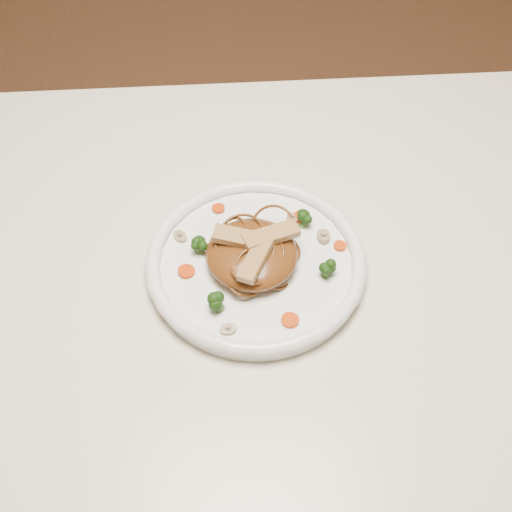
{
  "coord_description": "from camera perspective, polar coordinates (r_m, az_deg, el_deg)",
  "views": [
    {
      "loc": [
        -0.03,
        -0.59,
        1.52
      ],
      "look_at": [
        0.01,
        -0.0,
        0.78
      ],
      "focal_mm": 50.07,
      "sensor_mm": 36.0,
      "label": 1
    }
  ],
  "objects": [
    {
      "name": "mushroom_1",
      "position": [
        0.99,
        5.41,
        1.58
      ],
      "size": [
        0.03,
        0.03,
        0.01
      ],
      "primitive_type": "cylinder",
      "rotation": [
        0.0,
        0.0,
        1.54
      ],
      "color": "tan",
      "rests_on": "plate"
    },
    {
      "name": "broccoli_0",
      "position": [
        0.99,
        3.82,
        3.06
      ],
      "size": [
        0.03,
        0.03,
        0.03
      ],
      "primitive_type": null,
      "rotation": [
        0.0,
        0.0,
        0.2
      ],
      "color": "#17370B",
      "rests_on": "plate"
    },
    {
      "name": "plate",
      "position": [
        0.96,
        0.0,
        -0.81
      ],
      "size": [
        0.33,
        0.33,
        0.02
      ],
      "primitive_type": "cylinder",
      "rotation": [
        0.0,
        0.0,
        -0.14
      ],
      "color": "white",
      "rests_on": "table"
    },
    {
      "name": "broccoli_2",
      "position": [
        0.9,
        -2.97,
        -3.63
      ],
      "size": [
        0.03,
        0.03,
        0.03
      ],
      "primitive_type": null,
      "rotation": [
        0.0,
        0.0,
        -0.23
      ],
      "color": "#17370B",
      "rests_on": "plate"
    },
    {
      "name": "mushroom_0",
      "position": [
        0.89,
        -2.24,
        -5.86
      ],
      "size": [
        0.03,
        0.03,
        0.01
      ],
      "primitive_type": "cylinder",
      "rotation": [
        0.0,
        0.0,
        0.19
      ],
      "color": "tan",
      "rests_on": "plate"
    },
    {
      "name": "chicken_a",
      "position": [
        0.93,
        1.2,
        1.66
      ],
      "size": [
        0.08,
        0.05,
        0.01
      ],
      "primitive_type": "cube",
      "rotation": [
        0.0,
        0.0,
        0.37
      ],
      "color": "tan",
      "rests_on": "noodle_mound"
    },
    {
      "name": "broccoli_3",
      "position": [
        0.94,
        5.64,
        -1.07
      ],
      "size": [
        0.02,
        0.02,
        0.03
      ],
      "primitive_type": null,
      "rotation": [
        0.0,
        0.0,
        0.05
      ],
      "color": "#17370B",
      "rests_on": "plate"
    },
    {
      "name": "carrot_1",
      "position": [
        0.95,
        -5.58,
        -1.23
      ],
      "size": [
        0.02,
        0.02,
        0.0
      ],
      "primitive_type": "cylinder",
      "rotation": [
        0.0,
        0.0,
        0.04
      ],
      "color": "red",
      "rests_on": "plate"
    },
    {
      "name": "mushroom_2",
      "position": [
        0.99,
        -6.08,
        1.57
      ],
      "size": [
        0.03,
        0.03,
        0.01
      ],
      "primitive_type": "cylinder",
      "rotation": [
        0.0,
        0.0,
        -0.86
      ],
      "color": "tan",
      "rests_on": "plate"
    },
    {
      "name": "broccoli_1",
      "position": [
        0.96,
        -4.55,
        1.01
      ],
      "size": [
        0.04,
        0.04,
        0.03
      ],
      "primitive_type": null,
      "rotation": [
        0.0,
        0.0,
        -0.43
      ],
      "color": "#17370B",
      "rests_on": "plate"
    },
    {
      "name": "mushroom_3",
      "position": [
        1.0,
        2.89,
        2.99
      ],
      "size": [
        0.02,
        0.02,
        0.01
      ],
      "primitive_type": "cylinder",
      "rotation": [
        0.0,
        0.0,
        1.69
      ],
      "color": "tan",
      "rests_on": "plate"
    },
    {
      "name": "carrot_4",
      "position": [
        0.9,
        2.73,
        -5.13
      ],
      "size": [
        0.02,
        0.02,
        0.0
      ],
      "primitive_type": "cylinder",
      "rotation": [
        0.0,
        0.0,
        -0.04
      ],
      "color": "red",
      "rests_on": "plate"
    },
    {
      "name": "chicken_b",
      "position": [
        0.93,
        -1.16,
        1.43
      ],
      "size": [
        0.08,
        0.05,
        0.01
      ],
      "primitive_type": "cube",
      "rotation": [
        0.0,
        0.0,
        2.83
      ],
      "color": "tan",
      "rests_on": "noodle_mound"
    },
    {
      "name": "noodle_mound",
      "position": [
        0.94,
        -0.33,
        0.15
      ],
      "size": [
        0.14,
        0.14,
        0.04
      ],
      "primitive_type": "ellipsoid",
      "rotation": [
        0.0,
        0.0,
        -0.11
      ],
      "color": "#5B3311",
      "rests_on": "plate"
    },
    {
      "name": "carrot_2",
      "position": [
        0.98,
        6.73,
        0.81
      ],
      "size": [
        0.02,
        0.02,
        0.0
      ],
      "primitive_type": "cylinder",
      "rotation": [
        0.0,
        0.0,
        -0.31
      ],
      "color": "red",
      "rests_on": "plate"
    },
    {
      "name": "carrot_3",
      "position": [
        1.02,
        -3.03,
        3.82
      ],
      "size": [
        0.02,
        0.02,
        0.0
      ],
      "primitive_type": "cylinder",
      "rotation": [
        0.0,
        0.0,
        0.34
      ],
      "color": "red",
      "rests_on": "plate"
    },
    {
      "name": "chicken_c",
      "position": [
        0.91,
        -0.04,
        -0.28
      ],
      "size": [
        0.05,
        0.07,
        0.01
      ],
      "primitive_type": "cube",
      "rotation": [
        0.0,
        0.0,
        4.24
      ],
      "color": "tan",
      "rests_on": "noodle_mound"
    },
    {
      "name": "table",
      "position": [
        1.05,
        -0.37,
        -4.29
      ],
      "size": [
        1.2,
        0.8,
        0.75
      ],
      "color": "beige",
      "rests_on": "ground"
    },
    {
      "name": "ground",
      "position": [
        1.63,
        -0.25,
        -17.2
      ],
      "size": [
        4.0,
        4.0,
        0.0
      ],
      "primitive_type": "plane",
      "color": "brown",
      "rests_on": "ground"
    },
    {
      "name": "carrot_0",
      "position": [
        1.01,
        3.56,
        3.12
      ],
      "size": [
        0.02,
        0.02,
        0.0
      ],
      "primitive_type": "cylinder",
      "rotation": [
        0.0,
        0.0,
        0.1
      ],
      "color": "red",
      "rests_on": "plate"
    }
  ]
}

